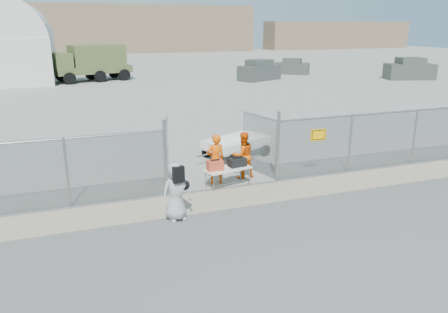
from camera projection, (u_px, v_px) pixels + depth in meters
name	position (u px, v px, depth m)	size (l,w,h in m)	color
ground	(246.00, 209.00, 13.18)	(160.00, 160.00, 0.00)	#3E3E3E
tarmac_inside	(109.00, 72.00, 51.03)	(160.00, 80.00, 0.01)	gray
dirt_strip	(234.00, 197.00, 14.08)	(44.00, 1.60, 0.01)	gray
distant_hills	(116.00, 29.00, 83.78)	(140.00, 6.00, 9.00)	#7F684F
chain_link_fence	(224.00, 156.00, 14.67)	(40.00, 0.20, 2.20)	gray
quonset_hangar	(8.00, 38.00, 44.85)	(9.00, 18.00, 8.00)	silver
folding_table	(228.00, 178.00, 14.91)	(1.60, 0.67, 0.68)	silver
orange_bag	(215.00, 165.00, 14.58)	(0.53, 0.35, 0.33)	#D14426
black_duffel	(237.00, 162.00, 14.97)	(0.60, 0.35, 0.29)	black
security_worker_left	(216.00, 159.00, 15.09)	(0.65, 0.43, 1.77)	#EB5405
security_worker_right	(243.00, 155.00, 15.68)	(0.83, 0.65, 1.71)	#EB5405
visitor	(176.00, 191.00, 12.28)	(0.83, 0.54, 1.70)	#9D9D9D
utility_trailer	(236.00, 147.00, 18.34)	(3.53, 1.82, 0.86)	silver
military_truck	(92.00, 63.00, 42.52)	(7.25, 2.68, 3.46)	#515B2F
parked_vehicle_near	(259.00, 70.00, 43.30)	(4.37, 1.98, 1.98)	#3E443E
parked_vehicle_mid	(292.00, 67.00, 48.61)	(3.75, 1.70, 1.70)	#3E443E
parked_vehicle_far	(410.00, 69.00, 43.98)	(4.69, 2.12, 2.12)	#3E443E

